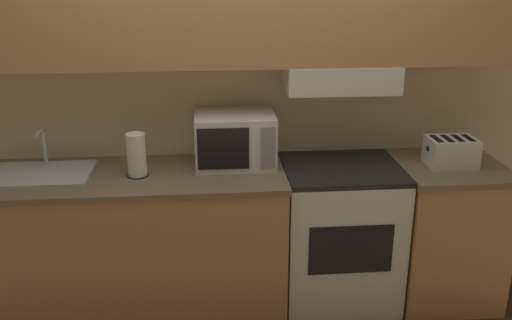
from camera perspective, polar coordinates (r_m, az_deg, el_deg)
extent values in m
plane|color=#3D2D23|center=(4.00, -1.47, -11.32)|extent=(16.00, 16.00, 0.00)
cube|color=beige|center=(3.55, -1.67, 6.91)|extent=(5.51, 0.05, 2.55)
cube|color=tan|center=(3.29, -1.55, 14.51)|extent=(3.11, 0.32, 0.59)
cube|color=silver|center=(3.43, 8.44, 8.19)|extent=(0.66, 0.34, 0.16)
cube|color=tan|center=(3.53, -12.10, -8.33)|extent=(1.78, 0.65, 0.85)
cube|color=#75604C|center=(3.36, -12.62, -1.65)|extent=(1.80, 0.67, 0.04)
cube|color=tan|center=(3.79, 18.16, -6.91)|extent=(0.61, 0.65, 0.85)
cube|color=#75604C|center=(3.63, 18.88, -0.64)|extent=(0.63, 0.67, 0.04)
cube|color=silver|center=(3.60, 8.22, -7.45)|extent=(0.69, 0.61, 0.85)
cube|color=black|center=(3.43, 8.57, -0.87)|extent=(0.69, 0.61, 0.03)
cube|color=black|center=(3.31, 9.48, -8.87)|extent=(0.48, 0.01, 0.30)
cylinder|color=black|center=(3.28, 6.42, -1.52)|extent=(0.10, 0.10, 0.01)
cylinder|color=black|center=(3.35, 11.64, -1.33)|extent=(0.10, 0.10, 0.01)
cylinder|color=black|center=(3.51, 5.65, -0.09)|extent=(0.10, 0.10, 0.01)
cylinder|color=black|center=(3.58, 10.56, 0.06)|extent=(0.10, 0.10, 0.01)
cube|color=silver|center=(3.39, -2.13, 2.13)|extent=(0.47, 0.37, 0.31)
cube|color=black|center=(3.21, -3.29, 1.10)|extent=(0.29, 0.01, 0.24)
cube|color=gray|center=(3.22, 1.21, 1.23)|extent=(0.08, 0.01, 0.24)
cube|color=silver|center=(3.57, 18.92, 0.78)|extent=(0.28, 0.21, 0.17)
cube|color=black|center=(3.51, 16.79, 1.11)|extent=(0.01, 0.02, 0.02)
cube|color=black|center=(3.51, 17.60, 1.98)|extent=(0.04, 0.15, 0.01)
cube|color=black|center=(3.54, 18.58, 2.00)|extent=(0.04, 0.15, 0.01)
cube|color=black|center=(3.56, 19.54, 2.01)|extent=(0.04, 0.15, 0.01)
cube|color=black|center=(3.59, 20.48, 2.03)|extent=(0.04, 0.15, 0.01)
cube|color=#B7BABF|center=(3.45, -20.78, -1.38)|extent=(0.57, 0.39, 0.02)
cube|color=#4C4F54|center=(3.43, -20.87, -1.43)|extent=(0.49, 0.30, 0.01)
cylinder|color=#B7BABF|center=(3.55, -20.40, 1.25)|extent=(0.02, 0.02, 0.21)
cylinder|color=#B7BABF|center=(3.46, -20.85, 2.60)|extent=(0.02, 0.12, 0.02)
cylinder|color=black|center=(3.31, -11.72, -1.51)|extent=(0.12, 0.12, 0.01)
cylinder|color=white|center=(3.26, -11.87, 0.53)|extent=(0.11, 0.11, 0.24)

